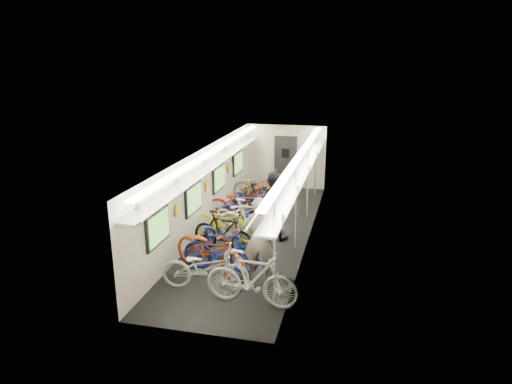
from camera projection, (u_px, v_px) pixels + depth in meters
The scene contains 17 objects.
train_car_shell at pixel (249, 171), 13.26m from camera, with size 10.00×10.00×10.00m.
bicycle_0 at pixel (205, 268), 9.72m from camera, with size 0.67×1.91×1.01m, color #BCBCC1.
bicycle_1 at pixel (221, 250), 10.53m from camera, with size 0.52×1.84×1.11m, color navy.
bicycle_2 at pixel (210, 250), 10.50m from camera, with size 0.74×2.13×1.12m, color #963510.
bicycle_3 at pixel (223, 232), 11.60m from camera, with size 0.51×1.81×1.09m, color black.
bicycle_4 at pixel (226, 222), 12.43m from camera, with size 0.67×1.92×1.01m, color yellow.
bicycle_5 at pixel (250, 219), 12.49m from camera, with size 0.53×1.89×1.14m, color white.
bicycle_6 at pixel (243, 213), 13.32m from camera, with size 0.62×1.77×0.93m, color #A19FA4.
bicycle_7 at pixel (250, 209), 13.40m from camera, with size 0.51×1.81×1.09m, color navy.
bicycle_8 at pixel (240, 202), 13.92m from camera, with size 0.75×2.15×1.13m, color maroon.
bicycle_9 at pixel (262, 200), 14.32m from camera, with size 0.50×1.77×1.06m, color black.
bicycle_10 at pixel (258, 186), 15.90m from camera, with size 0.66×1.89×0.99m, color orange.
bicycle_11 at pixel (252, 279), 9.08m from camera, with size 0.55×1.95×1.17m, color silver.
bicycle_12 at pixel (261, 185), 15.99m from camera, with size 0.69×1.96×1.03m, color slate.
passenger_near at pixel (259, 239), 10.02m from camera, with size 0.71×0.47×1.95m, color slate.
passenger_mid at pixel (273, 205), 12.44m from camera, with size 0.92×0.72×1.90m, color black.
backpack at pixel (261, 217), 10.54m from camera, with size 0.26×0.14×0.38m, color red.
Camera 1 is at (2.76, -11.80, 4.82)m, focal length 32.00 mm.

